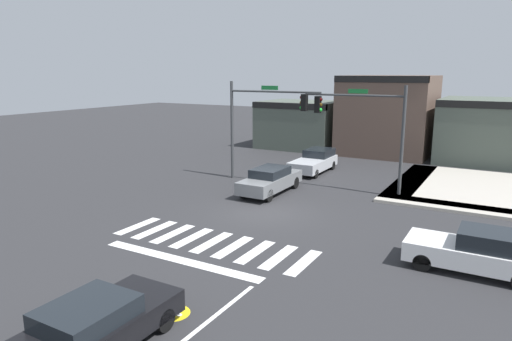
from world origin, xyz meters
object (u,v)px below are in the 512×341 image
(traffic_signal_northeast, at_px, (364,120))
(traffic_signal_northwest, at_px, (262,114))
(car_black, at_px, (92,327))
(car_silver, at_px, (314,161))
(car_white, at_px, (477,251))
(car_gray, at_px, (270,180))

(traffic_signal_northeast, relative_size, traffic_signal_northwest, 0.98)
(traffic_signal_northeast, relative_size, car_black, 1.30)
(car_silver, bearing_deg, traffic_signal_northeast, 49.90)
(traffic_signal_northwest, relative_size, car_white, 1.41)
(car_gray, xyz_separation_m, car_white, (10.85, -5.69, -0.01))
(car_white, bearing_deg, car_silver, -48.09)
(traffic_signal_northeast, height_order, car_gray, traffic_signal_northeast)
(traffic_signal_northwest, height_order, car_black, traffic_signal_northwest)
(traffic_signal_northwest, distance_m, car_gray, 4.40)
(traffic_signal_northeast, relative_size, car_white, 1.38)
(car_black, bearing_deg, traffic_signal_northwest, 16.05)
(traffic_signal_northwest, distance_m, car_black, 18.42)
(car_black, distance_m, car_silver, 21.87)
(traffic_signal_northwest, height_order, car_gray, traffic_signal_northwest)
(traffic_signal_northeast, bearing_deg, traffic_signal_northwest, 5.55)
(car_gray, height_order, car_silver, car_silver)
(traffic_signal_northwest, xyz_separation_m, car_black, (5.00, -17.38, -3.49))
(car_gray, distance_m, car_white, 12.25)
(car_white, bearing_deg, car_gray, -27.69)
(car_gray, bearing_deg, car_white, 62.31)
(traffic_signal_northeast, bearing_deg, car_white, 127.66)
(car_gray, distance_m, car_black, 15.58)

